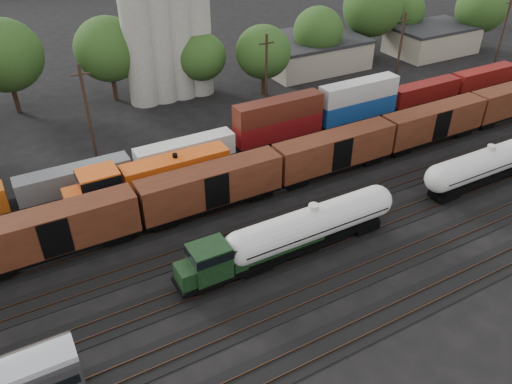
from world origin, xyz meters
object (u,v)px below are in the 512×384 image
tank_car_a (312,225)px  orange_locomotive (147,179)px  green_locomotive (249,251)px  grain_silo (165,24)px

tank_car_a → orange_locomotive: orange_locomotive is taller
tank_car_a → orange_locomotive: bearing=125.2°
green_locomotive → tank_car_a: (6.55, 0.00, 0.46)m
grain_silo → green_locomotive: bearing=-101.8°
tank_car_a → grain_silo: size_ratio=0.62×
green_locomotive → tank_car_a: bearing=0.0°
tank_car_a → grain_silo: grain_silo is taller
green_locomotive → orange_locomotive: orange_locomotive is taller
green_locomotive → grain_silo: 42.83m
green_locomotive → tank_car_a: size_ratio=0.85×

